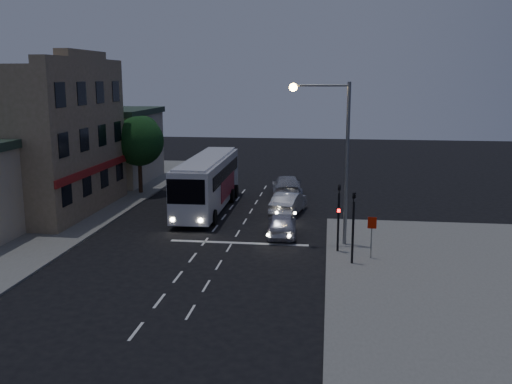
# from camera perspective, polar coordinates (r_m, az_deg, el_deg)

# --- Properties ---
(ground) EXTENTS (120.00, 120.00, 0.00)m
(ground) POSITION_cam_1_polar(r_m,az_deg,el_deg) (31.39, -5.92, -5.99)
(ground) COLOR black
(sidewalk_near) EXTENTS (12.00, 24.00, 0.12)m
(sidewalk_near) POSITION_cam_1_polar(r_m,az_deg,el_deg) (27.46, 19.74, -9.06)
(sidewalk_near) COLOR slate
(sidewalk_near) RESTS_ON ground
(sidewalk_far) EXTENTS (12.00, 50.00, 0.12)m
(sidewalk_far) POSITION_cam_1_polar(r_m,az_deg,el_deg) (43.20, -20.46, -1.76)
(sidewalk_far) COLOR slate
(sidewalk_far) RESTS_ON ground
(road_markings) EXTENTS (8.00, 30.55, 0.01)m
(road_markings) POSITION_cam_1_polar(r_m,az_deg,el_deg) (34.24, -2.56, -4.45)
(road_markings) COLOR silver
(road_markings) RESTS_ON ground
(tour_bus) EXTENTS (2.96, 12.46, 3.81)m
(tour_bus) POSITION_cam_1_polar(r_m,az_deg,el_deg) (40.82, -4.88, 1.06)
(tour_bus) COLOR silver
(tour_bus) RESTS_ON ground
(car_suv) EXTENTS (2.00, 4.37, 1.45)m
(car_suv) POSITION_cam_1_polar(r_m,az_deg,el_deg) (34.15, 2.60, -3.24)
(car_suv) COLOR silver
(car_suv) RESTS_ON ground
(car_sedan_a) EXTENTS (2.43, 4.92, 1.55)m
(car_sedan_a) POSITION_cam_1_polar(r_m,az_deg,el_deg) (39.73, 3.27, -1.09)
(car_sedan_a) COLOR silver
(car_sedan_a) RESTS_ON ground
(car_sedan_b) EXTENTS (2.92, 5.86, 1.64)m
(car_sedan_b) POSITION_cam_1_polar(r_m,az_deg,el_deg) (45.76, 3.11, 0.63)
(car_sedan_b) COLOR #ACAEB5
(car_sedan_b) RESTS_ON ground
(traffic_signal_main) EXTENTS (0.25, 0.35, 4.10)m
(traffic_signal_main) POSITION_cam_1_polar(r_m,az_deg,el_deg) (30.71, 8.27, -1.76)
(traffic_signal_main) COLOR black
(traffic_signal_main) RESTS_ON sidewalk_near
(traffic_signal_side) EXTENTS (0.18, 0.15, 4.10)m
(traffic_signal_side) POSITION_cam_1_polar(r_m,az_deg,el_deg) (28.81, 9.71, -2.68)
(traffic_signal_side) COLOR black
(traffic_signal_side) RESTS_ON sidewalk_near
(regulatory_sign) EXTENTS (0.45, 0.12, 2.20)m
(regulatory_sign) POSITION_cam_1_polar(r_m,az_deg,el_deg) (30.01, 11.50, -3.80)
(regulatory_sign) COLOR slate
(regulatory_sign) RESTS_ON sidewalk_near
(streetlight) EXTENTS (3.32, 0.44, 9.00)m
(streetlight) POSITION_cam_1_polar(r_m,az_deg,el_deg) (31.55, 7.94, 4.71)
(streetlight) COLOR slate
(streetlight) RESTS_ON sidewalk_near
(main_building) EXTENTS (10.12, 12.00, 11.00)m
(main_building) POSITION_cam_1_polar(r_m,az_deg,el_deg) (42.86, -22.07, 4.95)
(main_building) COLOR #776849
(main_building) RESTS_ON sidewalk_far
(low_building_north) EXTENTS (9.40, 9.40, 6.50)m
(low_building_north) POSITION_cam_1_polar(r_m,az_deg,el_deg) (53.58, -15.25, 4.60)
(low_building_north) COLOR #BCAB8A
(low_building_north) RESTS_ON sidewalk_far
(street_tree) EXTENTS (4.00, 4.00, 6.20)m
(street_tree) POSITION_cam_1_polar(r_m,az_deg,el_deg) (46.96, -11.64, 5.23)
(street_tree) COLOR black
(street_tree) RESTS_ON sidewalk_far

